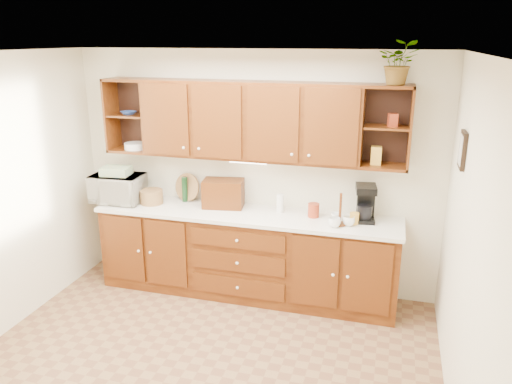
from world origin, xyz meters
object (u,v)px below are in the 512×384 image
Objects in this scene: microwave at (118,188)px; bread_box at (223,193)px; coffee_maker at (365,203)px; potted_plant at (399,63)px.

microwave is 1.30× the size of bread_box.
coffee_maker reaches higher than bread_box.
coffee_maker is (1.51, -0.00, 0.03)m from bread_box.
potted_plant is at bearing 0.01° from microwave.
bread_box is (1.19, 0.15, -0.00)m from microwave.
microwave is 1.52× the size of coffee_maker.
coffee_maker is 1.39m from potted_plant.
potted_plant reaches higher than microwave.
potted_plant is at bearing -9.34° from bread_box.
bread_box is at bearing 4.58° from microwave.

